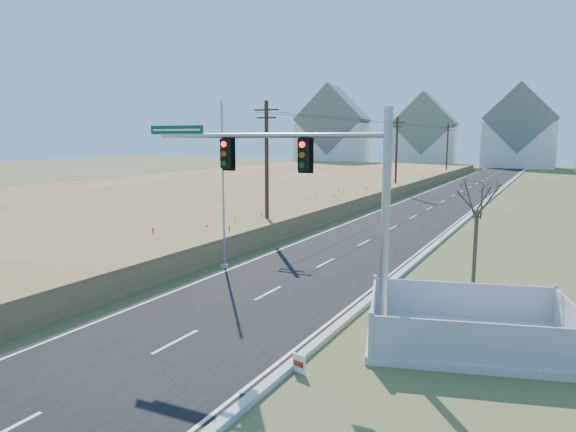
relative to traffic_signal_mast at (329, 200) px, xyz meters
The scene contains 15 objects.
ground 6.20m from the traffic_signal_mast, 164.80° to the right, with size 260.00×260.00×0.00m, color #49572A.
road 49.29m from the traffic_signal_mast, 94.70° to the left, with size 8.00×180.00×0.06m, color black.
curb 49.12m from the traffic_signal_mast, 89.84° to the left, with size 0.30×180.00×0.18m, color #B2AFA8.
reed_marsh 48.11m from the traffic_signal_mast, 125.76° to the left, with size 38.00×110.00×1.30m, color #AE814E.
utility_pole_near 17.44m from the traffic_signal_mast, 127.09° to the left, with size 1.80×0.26×9.00m.
utility_pole_mid 45.15m from the traffic_signal_mast, 103.47° to the left, with size 1.80×0.26×9.00m.
utility_pole_far 74.65m from the traffic_signal_mast, 98.10° to the left, with size 1.80×0.26×9.00m.
condo_nw 107.51m from the traffic_signal_mast, 113.02° to the left, with size 17.69×13.38×19.05m.
condo_nnw 109.18m from the traffic_signal_mast, 101.64° to the left, with size 14.93×11.17×17.03m.
condo_n 110.97m from the traffic_signal_mast, 91.04° to the left, with size 15.27×10.20×18.54m.
traffic_signal_mast is the anchor object (origin of this frame).
fence_enclosure 6.29m from the traffic_signal_mast, 16.61° to the left, with size 7.47×6.09×1.48m.
open_sign 5.33m from the traffic_signal_mast, 81.19° to the right, with size 0.44×0.16×0.55m.
flagpole 10.22m from the traffic_signal_mast, 145.04° to the left, with size 0.38×0.38×8.42m.
bare_tree 7.53m from the traffic_signal_mast, 60.28° to the left, with size 1.99×1.99×5.28m.
Camera 1 is at (10.64, -14.24, 6.59)m, focal length 32.00 mm.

